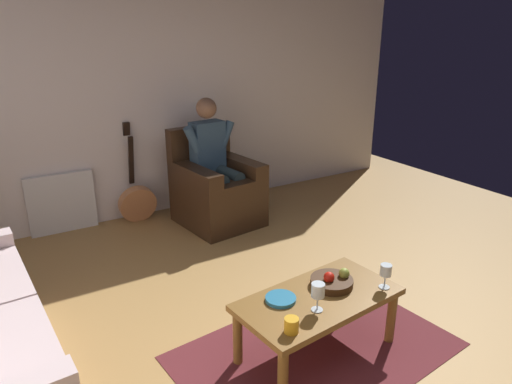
% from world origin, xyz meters
% --- Properties ---
extents(ground_plane, '(7.12, 7.12, 0.00)m').
position_xyz_m(ground_plane, '(0.00, 0.00, 0.00)').
color(ground_plane, '#B08448').
extents(wall_back, '(5.98, 0.06, 2.72)m').
position_xyz_m(wall_back, '(0.00, -3.00, 1.36)').
color(wall_back, white).
rests_on(wall_back, ground).
extents(rug, '(1.83, 1.29, 0.01)m').
position_xyz_m(rug, '(0.28, -0.10, 0.00)').
color(rug, maroon).
rests_on(rug, ground).
extents(armchair, '(0.82, 0.88, 1.00)m').
position_xyz_m(armchair, '(-0.12, -2.34, 0.35)').
color(armchair, '#362214').
rests_on(armchair, ground).
extents(person_seated, '(0.61, 0.62, 1.31)m').
position_xyz_m(person_seated, '(-0.12, -2.34, 0.70)').
color(person_seated, '#355169').
rests_on(person_seated, ground).
extents(coffee_table, '(1.07, 0.63, 0.41)m').
position_xyz_m(coffee_table, '(0.28, -0.10, 0.35)').
color(coffee_table, brown).
rests_on(coffee_table, ground).
extents(guitar, '(0.39, 0.28, 1.06)m').
position_xyz_m(guitar, '(0.59, -2.79, 0.23)').
color(guitar, '#BB7749').
rests_on(guitar, ground).
extents(radiator, '(0.65, 0.06, 0.61)m').
position_xyz_m(radiator, '(1.31, -2.93, 0.30)').
color(radiator, white).
rests_on(radiator, ground).
extents(wine_glass_near, '(0.08, 0.08, 0.18)m').
position_xyz_m(wine_glass_near, '(0.38, 0.01, 0.53)').
color(wine_glass_near, silver).
rests_on(wine_glass_near, coffee_table).
extents(wine_glass_far, '(0.07, 0.07, 0.16)m').
position_xyz_m(wine_glass_far, '(-0.14, 0.03, 0.52)').
color(wine_glass_far, silver).
rests_on(wine_glass_far, coffee_table).
extents(fruit_bowl, '(0.27, 0.27, 0.11)m').
position_xyz_m(fruit_bowl, '(0.13, -0.16, 0.44)').
color(fruit_bowl, '#39210F').
rests_on(fruit_bowl, coffee_table).
extents(decorative_dish, '(0.19, 0.19, 0.02)m').
position_xyz_m(decorative_dish, '(0.51, -0.19, 0.42)').
color(decorative_dish, teal).
rests_on(decorative_dish, coffee_table).
extents(candle_jar, '(0.08, 0.08, 0.09)m').
position_xyz_m(candle_jar, '(0.63, 0.10, 0.45)').
color(candle_jar, gold).
rests_on(candle_jar, coffee_table).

